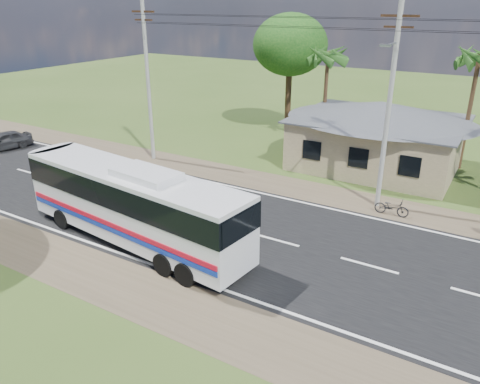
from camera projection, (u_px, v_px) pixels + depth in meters
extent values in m
plane|color=#314819|center=(275.00, 240.00, 22.07)|extent=(120.00, 120.00, 0.00)
cube|color=black|center=(275.00, 240.00, 22.06)|extent=(120.00, 10.00, 0.02)
cube|color=brown|center=(325.00, 194.00, 27.22)|extent=(120.00, 3.00, 0.01)
cube|color=brown|center=(193.00, 313.00, 16.91)|extent=(120.00, 3.00, 0.01)
cube|color=silver|center=(313.00, 205.00, 25.79)|extent=(120.00, 0.15, 0.01)
cube|color=silver|center=(220.00, 288.00, 18.33)|extent=(120.00, 0.15, 0.01)
cube|color=silver|center=(275.00, 240.00, 22.06)|extent=(120.00, 0.15, 0.01)
cube|color=tan|center=(377.00, 143.00, 31.29)|extent=(10.00, 8.00, 3.20)
cube|color=#4C4F54|center=(380.00, 119.00, 30.66)|extent=(10.60, 8.60, 0.10)
pyramid|color=#4C4F54|center=(382.00, 101.00, 30.22)|extent=(12.40, 10.00, 1.20)
cube|color=black|center=(312.00, 150.00, 29.49)|extent=(1.20, 0.08, 1.20)
cube|color=black|center=(358.00, 158.00, 28.06)|extent=(1.20, 0.08, 1.20)
cube|color=black|center=(410.00, 166.00, 26.64)|extent=(1.20, 0.08, 1.20)
cylinder|color=#9E9E99|center=(148.00, 80.00, 31.29)|extent=(0.26, 0.26, 11.00)
cube|color=#3A2415|center=(143.00, 11.00, 29.65)|extent=(1.80, 0.12, 0.12)
cube|color=#3A2415|center=(143.00, 20.00, 29.84)|extent=(1.40, 0.10, 0.10)
cylinder|color=#9E9E99|center=(389.00, 106.00, 23.70)|extent=(0.26, 0.26, 11.00)
cube|color=#3A2415|center=(400.00, 16.00, 22.05)|extent=(1.80, 0.12, 0.12)
cube|color=#3A2415|center=(399.00, 27.00, 22.24)|extent=(1.40, 0.10, 0.10)
cylinder|color=gray|center=(391.00, 44.00, 21.72)|extent=(0.08, 2.00, 0.08)
cube|color=gray|center=(386.00, 46.00, 20.93)|extent=(0.50, 0.18, 0.12)
cylinder|color=black|center=(252.00, 17.00, 25.93)|extent=(16.00, 0.02, 0.02)
cylinder|color=#47301E|center=(469.00, 113.00, 30.08)|extent=(0.28, 0.28, 7.50)
cylinder|color=#47301E|center=(325.00, 100.00, 35.32)|extent=(0.28, 0.28, 7.00)
cylinder|color=#47301E|center=(288.00, 97.00, 39.00)|extent=(0.50, 0.50, 5.95)
ellipsoid|color=#113D10|center=(290.00, 45.00, 37.41)|extent=(6.00, 6.00, 4.92)
cube|color=silver|center=(133.00, 204.00, 21.08)|extent=(12.34, 3.83, 3.04)
cube|color=black|center=(132.00, 188.00, 20.79)|extent=(12.40, 3.89, 1.11)
cube|color=black|center=(55.00, 168.00, 24.31)|extent=(0.37, 2.33, 1.82)
cube|color=#A90A1C|center=(112.00, 225.00, 20.35)|extent=(11.87, 1.33, 0.22)
cube|color=navy|center=(112.00, 230.00, 20.44)|extent=(11.87, 1.33, 0.22)
cube|color=silver|center=(146.00, 174.00, 19.88)|extent=(3.19, 1.94, 0.30)
cylinder|color=black|center=(63.00, 219.00, 23.04)|extent=(1.04, 0.46, 1.01)
cylinder|color=black|center=(102.00, 204.00, 24.76)|extent=(1.04, 0.46, 1.01)
cylinder|color=black|center=(164.00, 264.00, 19.09)|extent=(1.04, 0.46, 1.01)
cylinder|color=black|center=(202.00, 242.00, 20.81)|extent=(1.04, 0.46, 1.01)
cylinder|color=black|center=(186.00, 274.00, 18.42)|extent=(1.04, 0.46, 1.01)
cylinder|color=black|center=(223.00, 251.00, 20.13)|extent=(1.04, 0.46, 1.01)
imported|color=black|center=(392.00, 207.00, 24.45)|extent=(1.78, 0.66, 0.93)
imported|color=#28282A|center=(4.00, 141.00, 35.14)|extent=(2.50, 4.25, 1.36)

